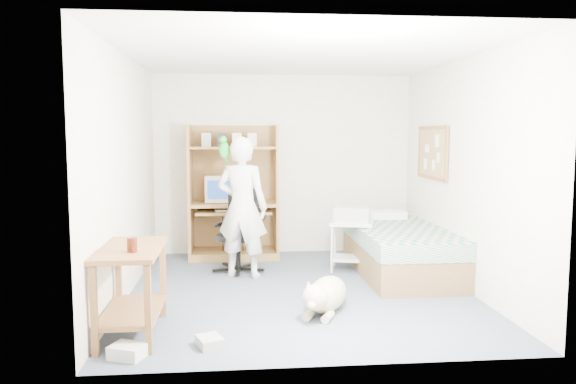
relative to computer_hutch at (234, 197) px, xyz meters
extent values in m
plane|color=#414D59|center=(0.70, -1.74, -0.82)|extent=(4.00, 4.00, 0.00)
cube|color=beige|center=(0.70, 0.26, 0.43)|extent=(3.60, 0.02, 2.50)
cube|color=beige|center=(2.50, -1.74, 0.43)|extent=(0.02, 4.00, 2.50)
cube|color=beige|center=(-1.10, -1.74, 0.43)|extent=(0.02, 4.00, 2.50)
cube|color=white|center=(0.70, -1.74, 1.68)|extent=(3.60, 4.00, 0.02)
cube|color=olive|center=(-0.58, -0.04, 0.08)|extent=(0.04, 0.60, 1.80)
cube|color=olive|center=(0.58, -0.04, 0.08)|extent=(0.04, 0.60, 1.80)
cube|color=olive|center=(0.00, 0.25, 0.08)|extent=(1.20, 0.02, 1.80)
cube|color=olive|center=(0.00, -0.04, -0.08)|extent=(1.12, 0.60, 0.04)
cube|color=olive|center=(0.00, -0.12, -0.18)|extent=(1.00, 0.50, 0.03)
cube|color=olive|center=(0.00, -0.04, 0.68)|extent=(1.12, 0.55, 0.03)
cube|color=olive|center=(0.00, -0.04, -0.77)|extent=(1.12, 0.60, 0.10)
cube|color=brown|center=(2.00, -1.14, -0.64)|extent=(1.00, 2.00, 0.36)
cube|color=teal|center=(2.00, -1.14, -0.36)|extent=(1.02, 2.02, 0.20)
cube|color=white|center=(2.00, -0.34, -0.22)|extent=(0.55, 0.35, 0.12)
cube|color=brown|center=(-0.85, -2.94, -0.09)|extent=(0.50, 1.00, 0.04)
cube|color=brown|center=(-1.05, -3.39, -0.47)|extent=(0.05, 0.05, 0.70)
cube|color=brown|center=(-0.65, -3.39, -0.47)|extent=(0.05, 0.05, 0.70)
cube|color=brown|center=(-1.05, -2.49, -0.47)|extent=(0.05, 0.05, 0.70)
cube|color=brown|center=(-0.65, -2.49, -0.47)|extent=(0.05, 0.05, 0.70)
cube|color=brown|center=(-0.85, -2.94, -0.62)|extent=(0.46, 0.92, 0.03)
cube|color=olive|center=(2.48, -0.84, 0.63)|extent=(0.03, 0.90, 0.60)
cube|color=brown|center=(2.47, -0.84, 0.94)|extent=(0.04, 0.94, 0.04)
cube|color=brown|center=(2.47, -0.84, 0.32)|extent=(0.04, 0.94, 0.04)
cylinder|color=black|center=(0.05, -0.84, -0.78)|extent=(0.56, 0.56, 0.06)
cylinder|color=black|center=(0.05, -0.84, -0.61)|extent=(0.06, 0.06, 0.37)
cube|color=black|center=(0.05, -0.84, -0.38)|extent=(0.55, 0.55, 0.07)
cube|color=black|center=(0.12, -0.64, -0.07)|extent=(0.39, 0.19, 0.51)
cube|color=black|center=(-0.17, -0.76, -0.24)|extent=(0.13, 0.28, 0.04)
cube|color=black|center=(0.27, -0.92, -0.24)|extent=(0.13, 0.28, 0.04)
imported|color=silver|center=(0.10, -1.09, 0.01)|extent=(0.70, 0.58, 1.66)
ellipsoid|color=#148213|center=(-0.10, -1.07, 0.68)|extent=(0.12, 0.12, 0.19)
sphere|color=#148213|center=(-0.11, -1.11, 0.80)|extent=(0.08, 0.08, 0.08)
cone|color=orange|center=(-0.12, -1.15, 0.80)|extent=(0.04, 0.05, 0.03)
cylinder|color=#148213|center=(-0.08, -1.03, 0.56)|extent=(0.07, 0.13, 0.12)
ellipsoid|color=tan|center=(0.89, -2.45, -0.66)|extent=(0.60, 0.78, 0.32)
sphere|color=tan|center=(0.72, -2.81, -0.58)|extent=(0.24, 0.24, 0.24)
cone|color=tan|center=(0.66, -2.80, -0.48)|extent=(0.07, 0.07, 0.09)
cone|color=tan|center=(0.77, -2.85, -0.48)|extent=(0.07, 0.07, 0.09)
ellipsoid|color=tan|center=(0.68, -2.89, -0.62)|extent=(0.13, 0.15, 0.08)
cylinder|color=tan|center=(1.04, -2.11, -0.72)|extent=(0.15, 0.23, 0.11)
cube|color=silver|center=(1.45, -0.92, -0.23)|extent=(0.61, 0.54, 0.04)
cube|color=silver|center=(1.45, -0.92, -0.67)|extent=(0.56, 0.48, 0.03)
cylinder|color=silver|center=(1.22, -1.10, -0.52)|extent=(0.03, 0.03, 0.60)
cylinder|color=silver|center=(1.67, -1.10, -0.52)|extent=(0.03, 0.03, 0.60)
cylinder|color=silver|center=(1.22, -0.75, -0.52)|extent=(0.03, 0.03, 0.60)
cylinder|color=silver|center=(1.67, -0.75, -0.52)|extent=(0.03, 0.03, 0.60)
cube|color=#A4A5A0|center=(1.45, -0.92, -0.11)|extent=(0.49, 0.42, 0.18)
cube|color=beige|center=(-0.18, 0.01, 0.13)|extent=(0.39, 0.41, 0.36)
cube|color=navy|center=(-0.19, -0.18, 0.13)|extent=(0.30, 0.03, 0.24)
cube|color=beige|center=(-0.02, -0.16, -0.15)|extent=(0.47, 0.23, 0.03)
cylinder|color=yellow|center=(0.36, -0.09, 0.00)|extent=(0.08, 0.08, 0.12)
cylinder|color=#3F140A|center=(-0.80, -3.14, -0.01)|extent=(0.08, 0.08, 0.12)
cube|color=silver|center=(-0.80, -3.44, -0.77)|extent=(0.31, 0.28, 0.10)
cube|color=#B7B7B2|center=(-0.19, -3.27, -0.78)|extent=(0.25, 0.27, 0.08)
camera|label=1|loc=(0.02, -7.63, 0.87)|focal=35.00mm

